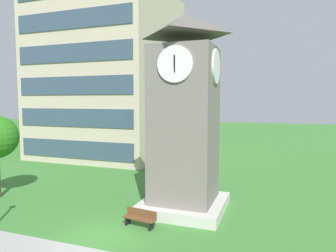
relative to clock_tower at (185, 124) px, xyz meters
The scene contains 4 objects.
ground_plane 7.64m from the clock_tower, 119.38° to the right, with size 160.00×160.00×0.00m, color #3D7A33.
office_building 21.27m from the clock_tower, 132.22° to the left, with size 14.35×14.37×19.20m.
clock_tower is the anchor object (origin of this frame).
park_bench 5.81m from the clock_tower, 114.74° to the right, with size 1.85×0.74×0.88m.
Camera 1 is at (7.77, -11.92, 6.51)m, focal length 32.17 mm.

